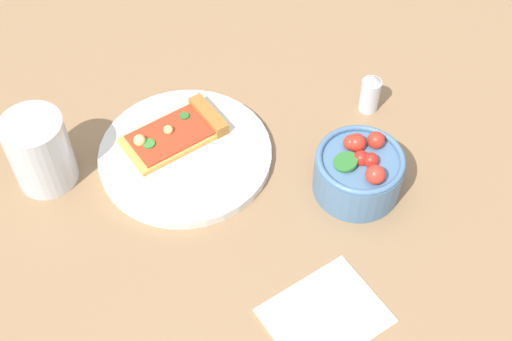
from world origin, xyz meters
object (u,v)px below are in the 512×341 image
(plate, at_px, (185,155))
(paper_napkin, at_px, (325,315))
(pizza_slice_main, at_px, (179,132))
(soda_glass, at_px, (40,153))
(salad_bowl, at_px, (359,171))
(pepper_shaker, at_px, (370,93))

(plate, height_order, paper_napkin, plate)
(pizza_slice_main, xyz_separation_m, soda_glass, (0.16, -0.09, 0.03))
(pizza_slice_main, xyz_separation_m, paper_napkin, (0.09, 0.32, -0.02))
(pizza_slice_main, relative_size, paper_napkin, 1.14)
(plate, distance_m, soda_glass, 0.19)
(salad_bowl, height_order, soda_glass, soda_glass)
(plate, height_order, soda_glass, soda_glass)
(pepper_shaker, bearing_deg, soda_glass, -34.55)
(pizza_slice_main, distance_m, paper_napkin, 0.33)
(paper_napkin, distance_m, pepper_shaker, 0.35)
(pepper_shaker, bearing_deg, pizza_slice_main, -37.17)
(pizza_slice_main, bearing_deg, pepper_shaker, 142.83)
(soda_glass, xyz_separation_m, paper_napkin, (-0.07, 0.41, -0.05))
(salad_bowl, distance_m, soda_glass, 0.42)
(plate, relative_size, salad_bowl, 2.06)
(paper_napkin, relative_size, pepper_shaker, 2.05)
(pizza_slice_main, height_order, paper_napkin, pizza_slice_main)
(pizza_slice_main, xyz_separation_m, pepper_shaker, (-0.22, 0.17, 0.01))
(salad_bowl, height_order, paper_napkin, salad_bowl)
(salad_bowl, xyz_separation_m, soda_glass, (0.25, -0.33, 0.01))
(pizza_slice_main, xyz_separation_m, salad_bowl, (-0.09, 0.24, 0.02))
(plate, height_order, salad_bowl, salad_bowl)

